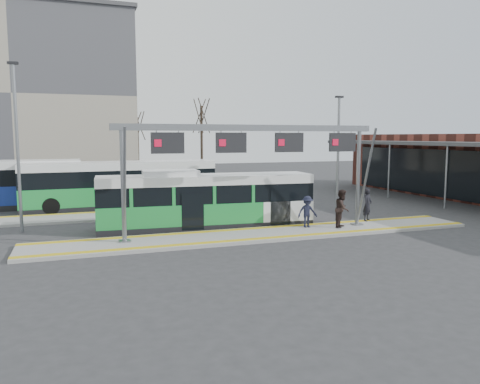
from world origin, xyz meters
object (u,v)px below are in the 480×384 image
(passenger_b, at_px, (342,208))
(passenger_c, at_px, (307,212))
(hero_bus, at_px, (206,201))
(gantry, at_px, (254,147))
(passenger_a, at_px, (367,205))

(passenger_b, relative_size, passenger_c, 1.20)
(hero_bus, bearing_deg, gantry, -54.82)
(passenger_c, bearing_deg, hero_bus, 156.08)
(gantry, bearing_deg, passenger_a, 6.85)
(hero_bus, distance_m, passenger_b, 7.10)
(passenger_b, bearing_deg, passenger_a, -18.37)
(gantry, distance_m, passenger_a, 7.79)
(gantry, height_order, passenger_a, gantry)
(passenger_b, bearing_deg, passenger_c, 117.59)
(hero_bus, height_order, passenger_b, hero_bus)
(passenger_a, xyz_separation_m, passenger_c, (-4.00, -0.55, -0.10))
(hero_bus, xyz_separation_m, passenger_a, (8.71, -1.91, -0.35))
(gantry, xyz_separation_m, passenger_a, (7.04, 0.85, -3.24))
(hero_bus, bearing_deg, passenger_b, -21.26)
(gantry, distance_m, hero_bus, 4.33)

